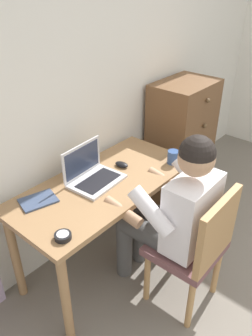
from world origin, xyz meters
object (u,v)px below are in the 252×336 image
Objects in this scene: desk at (105,195)px; computer_mouse at (122,164)px; notebook_pad at (38,200)px; desk_clock at (63,236)px; chair at (197,246)px; person_seated at (173,210)px; laptop at (92,174)px; dresser at (181,142)px; coffee_mug at (173,157)px.

computer_mouse reaches higher than desk.
desk_clock is at bearing -91.49° from notebook_pad.
chair is 0.26m from person_seated.
person_seated is 3.35× the size of laptop.
dresser is (1.11, 0.11, -0.06)m from desk.
person_seated reaches higher than coffee_mug.
laptop is at bearing 104.53° from person_seated.
person_seated reaches higher than computer_mouse.
coffee_mug reaches higher than desk.
dresser is at bearing 10.94° from desk_clock.
computer_mouse is at bearing -6.31° from laptop.
notebook_pad is (-0.51, 0.81, 0.24)m from chair.
desk is 14.27× the size of desk_clock.
person_seated reaches higher than chair.
person_seated reaches higher than desk.
chair is 8.78× the size of computer_mouse.
coffee_mug reaches higher than desk_clock.
desk is 0.67m from chair.
chair is at bearing -104.62° from computer_mouse.
laptop is 3.97× the size of desk_clock.
chair is at bearing -89.17° from person_seated.
computer_mouse is at bearing 76.97° from person_seated.
desk is at bearing -4.92° from notebook_pad.
person_seated is at bearing -34.86° from notebook_pad.
desk_clock is at bearing -179.69° from coffee_mug.
laptop reaches higher than chair.
chair is 0.73× the size of person_seated.
person_seated is at bearing -23.12° from desk_clock.
desk_clock is at bearing 144.34° from chair.
person_seated is 13.29× the size of desk_clock.
desk_clock reaches higher than notebook_pad.
coffee_mug is (0.28, -0.24, 0.03)m from computer_mouse.
dresser is at bearing 26.89° from coffee_mug.
computer_mouse is 0.64m from notebook_pad.
laptop is (-1.15, -0.04, 0.22)m from dresser.
coffee_mug is (0.91, -0.35, 0.04)m from notebook_pad.
dresser reaches higher than notebook_pad.
laptop is 2.98× the size of coffee_mug.
desk is at bearing -173.76° from computer_mouse.
notebook_pad is (-0.41, 0.15, 0.11)m from desk.
dresser is 11.06× the size of computer_mouse.
notebook_pad is at bearing 164.95° from computer_mouse.
desk is at bearing 99.17° from chair.
laptop is at bearing 117.35° from desk.
chair reaches higher than notebook_pad.
coffee_mug is at bearing -21.65° from desk.
desk_clock is (-0.62, 0.27, 0.06)m from person_seated.
desk_clock is 1.02m from coffee_mug.
coffee_mug is at bearing -153.11° from dresser.
desk is 0.48m from person_seated.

